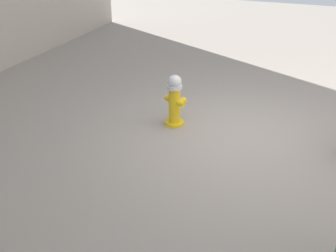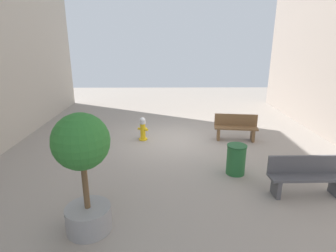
{
  "view_description": "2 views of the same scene",
  "coord_description": "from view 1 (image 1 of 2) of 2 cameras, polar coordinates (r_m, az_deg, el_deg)",
  "views": [
    {
      "loc": [
        -1.0,
        5.84,
        3.11
      ],
      "look_at": [
        0.71,
        1.44,
        0.73
      ],
      "focal_mm": 44.88,
      "sensor_mm": 36.0,
      "label": 1
    },
    {
      "loc": [
        0.34,
        9.6,
        3.57
      ],
      "look_at": [
        0.25,
        1.34,
        0.96
      ],
      "focal_mm": 29.27,
      "sensor_mm": 36.0,
      "label": 2
    }
  ],
  "objects": [
    {
      "name": "fire_hydrant",
      "position": [
        6.81,
        0.93,
        3.54
      ],
      "size": [
        0.41,
        0.39,
        0.86
      ],
      "color": "gold",
      "rests_on": "ground_plane"
    },
    {
      "name": "ground_plane",
      "position": [
        6.69,
        10.18,
        -1.43
      ],
      "size": [
        23.4,
        23.4,
        0.0
      ],
      "primitive_type": "plane",
      "color": "gray"
    }
  ]
}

